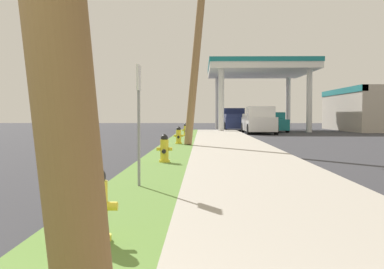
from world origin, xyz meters
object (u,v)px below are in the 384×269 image
object	(u,v)px
fire_hydrant_nearest	(96,208)
car_teal_by_near_pump	(272,123)
fire_hydrant_fourth	(186,130)
utility_pole_midground	(197,45)
street_sign_post	(139,100)
fire_hydrant_second	(164,150)
fire_hydrant_third	(179,136)
truck_white_on_apron	(259,121)
truck_navy_at_forecourt	(234,120)

from	to	relation	value
fire_hydrant_nearest	car_teal_by_near_pump	xyz separation A→B (m)	(6.67, 34.89, 0.28)
fire_hydrant_nearest	fire_hydrant_fourth	bearing A→B (deg)	89.86
utility_pole_midground	street_sign_post	bearing A→B (deg)	-94.21
fire_hydrant_nearest	street_sign_post	distance (m)	3.98
fire_hydrant_second	utility_pole_midground	size ratio (longest dim) A/B	0.09
fire_hydrant_third	utility_pole_midground	xyz separation A→B (m)	(0.80, -0.35, 3.86)
utility_pole_midground	truck_white_on_apron	bearing A→B (deg)	73.96
fire_hydrant_second	street_sign_post	world-z (taller)	street_sign_post
fire_hydrant_nearest	utility_pole_midground	world-z (taller)	utility_pole_midground
truck_navy_at_forecourt	truck_white_on_apron	world-z (taller)	same
truck_navy_at_forecourt	utility_pole_midground	bearing A→B (deg)	-97.62
car_teal_by_near_pump	truck_white_on_apron	world-z (taller)	truck_white_on_apron
fire_hydrant_fourth	truck_navy_at_forecourt	bearing A→B (deg)	75.23
car_teal_by_near_pump	fire_hydrant_third	bearing A→B (deg)	-109.73
utility_pole_midground	truck_white_on_apron	world-z (taller)	utility_pole_midground
car_teal_by_near_pump	fire_hydrant_nearest	bearing A→B (deg)	-100.83
fire_hydrant_third	utility_pole_midground	size ratio (longest dim) A/B	0.09
street_sign_post	truck_white_on_apron	world-z (taller)	street_sign_post
fire_hydrant_third	truck_navy_at_forecourt	bearing A→B (deg)	80.27
fire_hydrant_nearest	fire_hydrant_fourth	world-z (taller)	same
street_sign_post	car_teal_by_near_pump	distance (m)	31.82
fire_hydrant_fourth	utility_pole_midground	xyz separation A→B (m)	(0.77, -8.36, 3.86)
fire_hydrant_third	truck_navy_at_forecourt	xyz separation A→B (m)	(3.87, 22.56, 0.47)
fire_hydrant_nearest	truck_navy_at_forecourt	size ratio (longest dim) A/B	0.14
fire_hydrant_second	utility_pole_midground	distance (m)	8.82
street_sign_post	utility_pole_midground	bearing A→B (deg)	85.79
utility_pole_midground	fire_hydrant_nearest	bearing A→B (deg)	-92.98
fire_hydrant_fourth	truck_navy_at_forecourt	world-z (taller)	truck_navy_at_forecourt
fire_hydrant_third	truck_white_on_apron	world-z (taller)	truck_white_on_apron
fire_hydrant_third	car_teal_by_near_pump	world-z (taller)	car_teal_by_near_pump
fire_hydrant_nearest	truck_navy_at_forecourt	world-z (taller)	truck_navy_at_forecourt
fire_hydrant_nearest	truck_white_on_apron	world-z (taller)	truck_white_on_apron
truck_navy_at_forecourt	truck_white_on_apron	size ratio (longest dim) A/B	1.01
truck_navy_at_forecourt	car_teal_by_near_pump	bearing A→B (deg)	-55.52
fire_hydrant_third	truck_navy_at_forecourt	size ratio (longest dim) A/B	0.14
street_sign_post	truck_navy_at_forecourt	bearing A→B (deg)	83.56
truck_white_on_apron	fire_hydrant_third	bearing A→B (deg)	-109.23
fire_hydrant_nearest	fire_hydrant_second	world-z (taller)	same
fire_hydrant_nearest	car_teal_by_near_pump	distance (m)	35.52
fire_hydrant_third	truck_white_on_apron	bearing A→B (deg)	70.77
fire_hydrant_second	street_sign_post	size ratio (longest dim) A/B	0.35
fire_hydrant_third	fire_hydrant_second	bearing A→B (deg)	-89.87
utility_pole_midground	truck_navy_at_forecourt	xyz separation A→B (m)	(3.07, 22.91, -3.39)
car_teal_by_near_pump	fire_hydrant_fourth	bearing A→B (deg)	-122.17
street_sign_post	truck_white_on_apron	distance (m)	27.80
utility_pole_midground	truck_navy_at_forecourt	size ratio (longest dim) A/B	1.50
truck_white_on_apron	truck_navy_at_forecourt	bearing A→B (deg)	99.19
fire_hydrant_fourth	truck_white_on_apron	distance (m)	8.45
fire_hydrant_nearest	fire_hydrant_second	xyz separation A→B (m)	(0.05, 8.13, 0.00)
fire_hydrant_second	truck_white_on_apron	world-z (taller)	truck_white_on_apron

